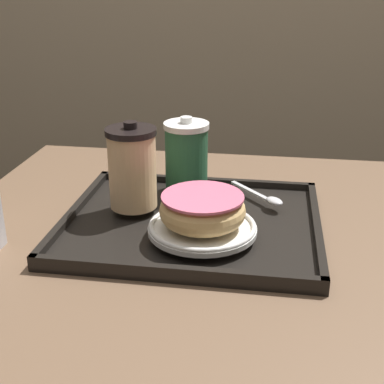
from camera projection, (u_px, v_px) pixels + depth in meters
The scene contains 7 objects.
cafe_table at pixel (208, 326), 0.92m from camera, with size 0.90×0.84×0.72m.
serving_tray at pixel (192, 224), 0.88m from camera, with size 0.41×0.35×0.02m.
coffee_cup_front at pixel (132, 168), 0.88m from camera, with size 0.08×0.08×0.15m.
coffee_cup_rear at pixel (186, 155), 0.97m from camera, with size 0.08×0.08×0.13m.
plate_with_chocolate_donut at pixel (202, 227), 0.82m from camera, with size 0.17×0.17×0.01m.
donut_chocolate_glazed at pixel (202, 209), 0.81m from camera, with size 0.13×0.13×0.05m.
spoon at pixel (267, 198), 0.93m from camera, with size 0.10×0.11×0.01m.
Camera 1 is at (0.09, -0.76, 1.11)m, focal length 50.00 mm.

